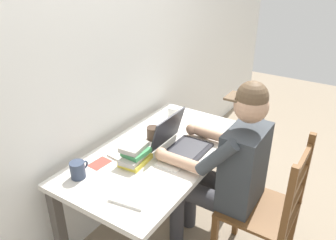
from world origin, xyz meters
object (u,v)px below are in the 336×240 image
wooden_chair (267,211)px  landscape_photo_print (100,163)px  coffee_mug_spare (78,170)px  coffee_mug_dark (153,133)px  book_stack_main (135,155)px  laptop (179,142)px  coffee_mug_white (173,112)px  computer_mouse (205,133)px  seated_person (227,166)px  desk (159,162)px

wooden_chair → landscape_photo_print: wooden_chair is taller
coffee_mug_spare → landscape_photo_print: (0.17, -0.00, -0.05)m
wooden_chair → coffee_mug_dark: 0.88m
coffee_mug_dark → wooden_chair: bearing=-90.5°
wooden_chair → book_stack_main: bearing=111.0°
laptop → book_stack_main: laptop is taller
laptop → landscape_photo_print: size_ratio=2.54×
wooden_chair → coffee_mug_white: wooden_chair is taller
coffee_mug_dark → book_stack_main: size_ratio=0.56×
coffee_mug_white → computer_mouse: bearing=-109.5°
coffee_mug_white → book_stack_main: size_ratio=0.56×
seated_person → book_stack_main: size_ratio=5.76×
coffee_mug_white → landscape_photo_print: (-0.77, 0.05, -0.05)m
seated_person → coffee_mug_spare: (-0.58, 0.66, 0.06)m
seated_person → landscape_photo_print: 0.77m
coffee_mug_dark → book_stack_main: bearing=-165.9°
coffee_mug_dark → landscape_photo_print: coffee_mug_dark is taller
book_stack_main → landscape_photo_print: 0.22m
laptop → coffee_mug_dark: bearing=83.8°
laptop → wooden_chair: bearing=-88.5°
coffee_mug_white → laptop: bearing=-143.5°
computer_mouse → coffee_mug_dark: size_ratio=0.81×
laptop → coffee_mug_spare: laptop is taller
seated_person → computer_mouse: (0.24, 0.28, 0.03)m
computer_mouse → book_stack_main: size_ratio=0.46×
coffee_mug_spare → book_stack_main: 0.34m
coffee_mug_white → landscape_photo_print: 0.78m
wooden_chair → coffee_mug_spare: size_ratio=7.76×
laptop → coffee_mug_white: (0.37, 0.28, -0.01)m
computer_mouse → coffee_mug_spare: 0.91m
wooden_chair → coffee_mug_spare: (-0.58, 0.94, 0.29)m
seated_person → laptop: (-0.02, 0.33, 0.07)m
computer_mouse → coffee_mug_dark: (-0.23, 0.28, 0.03)m
computer_mouse → wooden_chair: bearing=-113.3°
seated_person → coffee_mug_white: size_ratio=10.20×
seated_person → laptop: size_ratio=3.81×
wooden_chair → coffee_mug_white: bearing=68.1°
wooden_chair → coffee_mug_white: 1.00m
coffee_mug_white → coffee_mug_dark: size_ratio=1.00×
desk → laptop: bearing=-53.9°
computer_mouse → landscape_photo_print: (-0.66, 0.38, -0.02)m
coffee_mug_spare → landscape_photo_print: 0.17m
desk → wooden_chair: size_ratio=1.40×
coffee_mug_dark → coffee_mug_spare: coffee_mug_spare is taller
seated_person → laptop: seated_person is taller
desk → computer_mouse: (0.33, -0.16, 0.11)m
laptop → coffee_mug_spare: 0.65m
coffee_mug_dark → landscape_photo_print: 0.44m
wooden_chair → computer_mouse: size_ratio=9.52×
computer_mouse → laptop: bearing=167.9°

